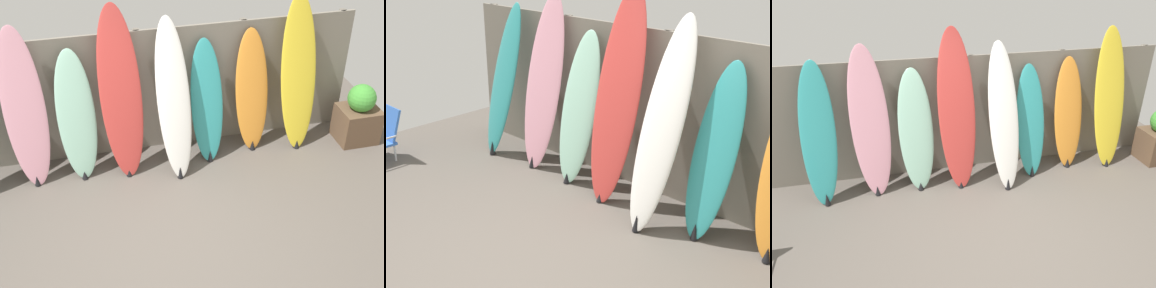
# 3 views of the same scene
# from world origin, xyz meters

# --- Properties ---
(ground) EXTENTS (7.68, 7.68, 0.00)m
(ground) POSITION_xyz_m (0.00, 0.00, 0.00)
(ground) COLOR #5B544C
(fence_back) EXTENTS (6.08, 0.11, 1.80)m
(fence_back) POSITION_xyz_m (-0.00, 2.01, 0.90)
(fence_back) COLOR gray
(fence_back) RESTS_ON ground
(surfboard_pink_1) EXTENTS (0.57, 0.58, 2.07)m
(surfboard_pink_1) POSITION_xyz_m (-1.50, 1.67, 1.02)
(surfboard_pink_1) COLOR pink
(surfboard_pink_1) RESTS_ON ground
(surfboard_seafoam_2) EXTENTS (0.51, 0.51, 1.73)m
(surfboard_seafoam_2) POSITION_xyz_m (-0.88, 1.64, 0.86)
(surfboard_seafoam_2) COLOR #9ED6BC
(surfboard_seafoam_2) RESTS_ON ground
(surfboard_red_3) EXTENTS (0.57, 0.62, 2.25)m
(surfboard_red_3) POSITION_xyz_m (-0.29, 1.61, 1.12)
(surfboard_red_3) COLOR #D13D38
(surfboard_red_3) RESTS_ON ground
(surfboard_white_4) EXTENTS (0.46, 0.81, 2.04)m
(surfboard_white_4) POSITION_xyz_m (0.36, 1.49, 1.01)
(surfboard_white_4) COLOR white
(surfboard_white_4) RESTS_ON ground
(surfboard_teal_5) EXTENTS (0.45, 0.55, 1.67)m
(surfboard_teal_5) POSITION_xyz_m (0.85, 1.65, 0.82)
(surfboard_teal_5) COLOR teal
(surfboard_teal_5) RESTS_ON ground
(surfboard_orange_6) EXTENTS (0.48, 0.45, 1.73)m
(surfboard_orange_6) POSITION_xyz_m (1.52, 1.74, 0.85)
(surfboard_orange_6) COLOR orange
(surfboard_orange_6) RESTS_ON ground
(surfboard_yellow_7) EXTENTS (0.52, 0.55, 2.16)m
(surfboard_yellow_7) POSITION_xyz_m (2.15, 1.67, 1.07)
(surfboard_yellow_7) COLOR yellow
(surfboard_yellow_7) RESTS_ON ground
(planter_box) EXTENTS (0.56, 0.49, 0.90)m
(planter_box) POSITION_xyz_m (3.08, 1.46, 0.40)
(planter_box) COLOR brown
(planter_box) RESTS_ON ground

